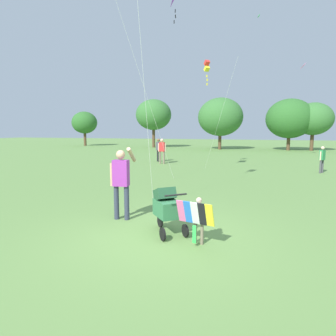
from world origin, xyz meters
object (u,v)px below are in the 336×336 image
Objects in this scene: person_couple_left at (159,148)px; stroller at (167,206)px; person_adult_flyer at (121,178)px; kite_orange_delta at (207,67)px; person_sitting_far at (322,157)px; child_with_butterfly_kite at (198,216)px; person_red_shirt at (162,149)px; kite_green_novelty at (172,3)px.

stroller is at bearing -71.06° from person_couple_left.
stroller is at bearing -23.87° from person_adult_flyer.
kite_orange_delta is 3.80× the size of person_couple_left.
person_sitting_far is 10.23m from person_couple_left.
kite_orange_delta reaches higher than person_sitting_far.
person_sitting_far is at bearing -2.98° from kite_orange_delta.
person_adult_flyer is 0.30× the size of kite_orange_delta.
person_couple_left is at bearing 147.05° from kite_orange_delta.
child_with_butterfly_kite is at bearing -26.28° from person_adult_flyer.
kite_orange_delta is (0.47, 10.44, 4.73)m from person_adult_flyer.
stroller is 0.64× the size of person_couple_left.
person_adult_flyer is at bearing 153.72° from child_with_butterfly_kite.
person_sitting_far is at bearing -9.83° from person_red_shirt.
person_red_shirt is (-4.79, 12.79, 0.40)m from child_with_butterfly_kite.
person_adult_flyer is 11.47m from kite_orange_delta.
child_with_butterfly_kite is 0.57× the size of person_red_shirt.
kite_green_novelty is at bearing -101.66° from kite_orange_delta.
kite_green_novelty is 9.85m from person_couple_left.
person_adult_flyer is at bearing -77.33° from person_red_shirt.
kite_green_novelty reaches higher than child_with_butterfly_kite.
person_couple_left is (-9.86, 2.73, 0.13)m from person_sitting_far.
person_red_shirt is 9.40m from person_sitting_far.
person_red_shirt reaches higher than person_couple_left.
person_sitting_far is (7.03, 3.92, -6.83)m from kite_green_novelty.
kite_orange_delta is at bearing -32.95° from person_couple_left.
kite_orange_delta reaches higher than person_couple_left.
person_couple_left reaches higher than child_with_butterfly_kite.
kite_green_novelty is at bearing 93.74° from person_adult_flyer.
person_couple_left is (-5.39, 13.91, 0.37)m from child_with_butterfly_kite.
kite_orange_delta is at bearing 94.68° from stroller.
child_with_butterfly_kite is 2.45m from person_adult_flyer.
kite_green_novelty is at bearing 104.64° from stroller.
child_with_butterfly_kite is 0.15× the size of kite_orange_delta.
person_red_shirt reaches higher than person_sitting_far.
child_with_butterfly_kite is at bearing -30.29° from stroller.
child_with_butterfly_kite is at bearing -111.79° from person_sitting_far.
person_couple_left is (-4.62, 13.45, 0.35)m from stroller.
kite_green_novelty reaches higher than person_adult_flyer.
kite_orange_delta is 4.40× the size of person_sitting_far.
person_sitting_far is at bearing 68.21° from child_with_butterfly_kite.
person_couple_left is at bearing 113.13° from kite_green_novelty.
kite_green_novelty is 5.22× the size of person_couple_left.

